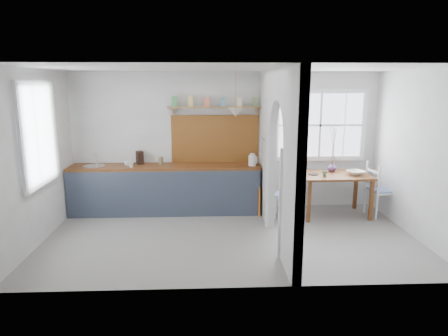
{
  "coord_description": "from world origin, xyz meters",
  "views": [
    {
      "loc": [
        -0.36,
        -5.94,
        2.39
      ],
      "look_at": [
        -0.09,
        0.43,
        1.03
      ],
      "focal_mm": 32.0,
      "sensor_mm": 36.0,
      "label": 1
    }
  ],
  "objects_px": {
    "kettle": "(252,160)",
    "dining_table": "(334,195)",
    "chair_right": "(382,190)",
    "vase": "(332,167)",
    "chair_left": "(285,195)"
  },
  "relations": [
    {
      "from": "chair_right",
      "to": "kettle",
      "type": "bearing_deg",
      "value": 76.17
    },
    {
      "from": "kettle",
      "to": "vase",
      "type": "relative_size",
      "value": 1.29
    },
    {
      "from": "chair_right",
      "to": "dining_table",
      "type": "bearing_deg",
      "value": 77.54
    },
    {
      "from": "chair_left",
      "to": "chair_right",
      "type": "bearing_deg",
      "value": 102.86
    },
    {
      "from": "dining_table",
      "to": "chair_right",
      "type": "distance_m",
      "value": 0.87
    },
    {
      "from": "dining_table",
      "to": "chair_right",
      "type": "xyz_separation_m",
      "value": [
        0.86,
        -0.09,
        0.11
      ]
    },
    {
      "from": "vase",
      "to": "chair_left",
      "type": "bearing_deg",
      "value": -163.03
    },
    {
      "from": "chair_right",
      "to": "chair_left",
      "type": "bearing_deg",
      "value": 82.3
    },
    {
      "from": "kettle",
      "to": "chair_left",
      "type": "bearing_deg",
      "value": -0.34
    },
    {
      "from": "vase",
      "to": "chair_right",
      "type": "bearing_deg",
      "value": -20.13
    },
    {
      "from": "kettle",
      "to": "dining_table",
      "type": "bearing_deg",
      "value": 16.02
    },
    {
      "from": "dining_table",
      "to": "kettle",
      "type": "height_order",
      "value": "kettle"
    },
    {
      "from": "kettle",
      "to": "vase",
      "type": "height_order",
      "value": "kettle"
    },
    {
      "from": "dining_table",
      "to": "chair_right",
      "type": "height_order",
      "value": "chair_right"
    },
    {
      "from": "chair_left",
      "to": "vase",
      "type": "xyz_separation_m",
      "value": [
        0.91,
        0.28,
        0.45
      ]
    }
  ]
}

